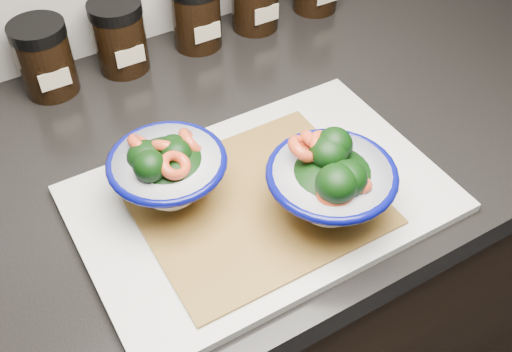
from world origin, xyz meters
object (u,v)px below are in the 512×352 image
cutting_board (261,199)px  bowl_left (168,171)px  spice_jar_b (120,36)px  spice_jar_c (196,14)px  bowl_right (331,183)px  spice_jar_a (45,58)px

cutting_board → bowl_left: 0.12m
cutting_board → spice_jar_b: bearing=96.2°
cutting_board → spice_jar_b: size_ratio=3.98×
spice_jar_c → cutting_board: bearing=-104.3°
bowl_left → spice_jar_c: (0.19, 0.31, -0.00)m
spice_jar_b → spice_jar_c: size_ratio=1.00×
bowl_right → spice_jar_c: bowl_right is taller
bowl_right → spice_jar_a: 0.47m
spice_jar_b → spice_jar_c: same height
cutting_board → bowl_left: size_ratio=3.16×
bowl_left → spice_jar_a: bearing=100.4°
cutting_board → spice_jar_a: bearing=113.3°
spice_jar_a → spice_jar_c: 0.25m
bowl_right → spice_jar_c: bearing=84.8°
spice_jar_a → spice_jar_b: size_ratio=1.00×
spice_jar_b → spice_jar_c: (0.13, 0.00, 0.00)m
bowl_left → spice_jar_b: bearing=79.0°
bowl_left → spice_jar_a: 0.31m
bowl_left → spice_jar_c: 0.36m
bowl_left → spice_jar_c: same height
bowl_left → cutting_board: bearing=-27.5°
bowl_right → spice_jar_b: bearing=102.2°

